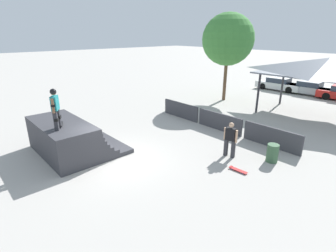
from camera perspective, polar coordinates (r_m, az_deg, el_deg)
The scene contains 12 objects.
ground_plane at distance 12.53m, azimuth -11.30°, elevation -7.45°, with size 160.00×160.00×0.00m, color #ADA8A0.
quarter_pipe_ramp at distance 13.72m, azimuth -20.78°, elevation -2.59°, with size 4.29×3.62×1.63m.
skater_on_deck at distance 12.20m, azimuth -23.34°, elevation 3.97°, with size 0.72×0.58×1.79m.
skateboard_on_deck at distance 12.87m, azimuth -22.42°, elevation 0.33°, with size 0.83×0.52×0.09m.
bystander_walking at distance 12.66m, azimuth 13.43°, elevation -2.55°, with size 0.70×0.30×1.72m.
skateboard_on_ground at distance 11.82m, azimuth 14.89°, elevation -9.19°, with size 0.84×0.25×0.09m.
barrier_fence at distance 16.20m, azimuth 11.13°, elevation 0.94°, with size 9.88×0.12×1.05m.
pavilion_shelter at distance 20.26m, azimuth 31.61°, elevation 10.76°, with size 8.72×4.37×4.12m.
tree_far_back at distance 23.19m, azimuth 12.92°, elevation 17.87°, with size 4.25×4.25×7.21m.
trash_bin at distance 12.96m, azimuth 21.78°, elevation -5.50°, with size 0.52×0.52×0.85m, color #385B3D.
parked_car_white at distance 29.59m, azimuth 23.02°, elevation 8.37°, with size 4.53×1.90×1.27m.
parked_car_silver at distance 28.61m, azimuth 28.56°, elevation 7.20°, with size 4.30×1.84×1.27m.
Camera 1 is at (9.76, -5.47, 5.64)m, focal length 28.00 mm.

